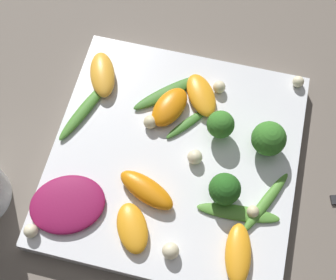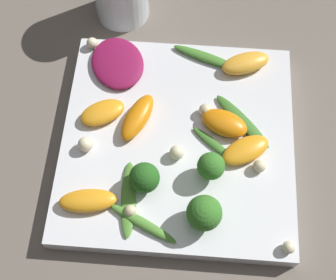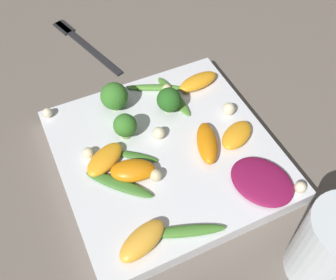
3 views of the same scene
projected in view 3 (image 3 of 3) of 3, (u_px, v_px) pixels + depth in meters
The scene contains 26 objects.
ground_plane at pixel (166, 159), 0.55m from camera, with size 2.40×2.40×0.00m, color #6B6056.
plate at pixel (166, 155), 0.54m from camera, with size 0.28×0.28×0.02m.
drinking_glass at pixel (332, 248), 0.41m from camera, with size 0.08×0.08×0.11m.
fork at pixel (80, 40), 0.71m from camera, with size 0.07×0.19×0.01m.
radicchio_leaf_0 at pixel (262, 181), 0.49m from camera, with size 0.10×0.10×0.01m.
orange_segment_0 at pixel (142, 241), 0.44m from camera, with size 0.07×0.05×0.02m.
orange_segment_1 at pixel (207, 143), 0.53m from camera, with size 0.05×0.07×0.02m.
orange_segment_2 at pixel (237, 135), 0.54m from camera, with size 0.07×0.06×0.02m.
orange_segment_3 at pixel (105, 159), 0.51m from camera, with size 0.07×0.06×0.02m.
orange_segment_4 at pixel (198, 81), 0.60m from camera, with size 0.07×0.04×0.02m.
orange_segment_5 at pixel (133, 170), 0.50m from camera, with size 0.07×0.05×0.02m.
broccoli_floret_0 at pixel (125, 126), 0.53m from camera, with size 0.03×0.03×0.04m.
broccoli_floret_1 at pixel (114, 96), 0.56m from camera, with size 0.04×0.04×0.04m.
broccoli_floret_2 at pixel (169, 100), 0.56m from camera, with size 0.04×0.04×0.04m.
arugula_sprig_0 at pixel (119, 184), 0.49m from camera, with size 0.08×0.08×0.01m.
arugula_sprig_1 at pixel (135, 156), 0.52m from camera, with size 0.06×0.05×0.01m.
arugula_sprig_2 at pixel (174, 96), 0.59m from camera, with size 0.02×0.09×0.01m.
arugula_sprig_3 at pixel (186, 231), 0.45m from camera, with size 0.09×0.05×0.01m.
arugula_sprig_4 at pixel (155, 88), 0.60m from camera, with size 0.08×0.05×0.01m.
macadamia_nut_0 at pixel (88, 153), 0.52m from camera, with size 0.02×0.02×0.02m.
macadamia_nut_1 at pixel (48, 113), 0.56m from camera, with size 0.01×0.01×0.01m.
macadamia_nut_2 at pixel (157, 133), 0.54m from camera, with size 0.02×0.02×0.02m.
macadamia_nut_3 at pixel (156, 175), 0.50m from camera, with size 0.02×0.02×0.02m.
macadamia_nut_4 at pixel (167, 88), 0.59m from camera, with size 0.01×0.01×0.01m.
macadamia_nut_5 at pixel (300, 187), 0.49m from camera, with size 0.02×0.02×0.02m.
macadamia_nut_6 at pixel (229, 109), 0.57m from camera, with size 0.02×0.02×0.02m.
Camera 3 is at (0.13, 0.29, 0.45)m, focal length 42.00 mm.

